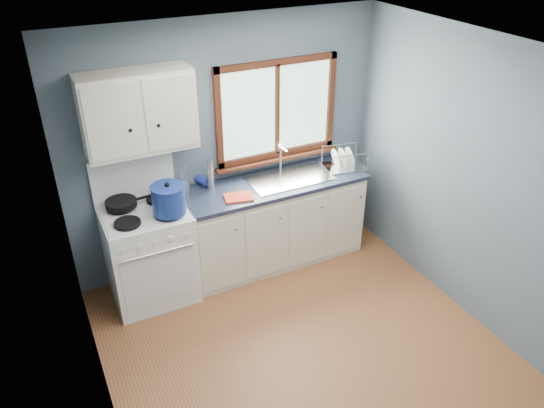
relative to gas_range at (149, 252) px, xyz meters
name	(u,v)px	position (x,y,z in m)	size (l,w,h in m)	color
floor	(314,363)	(0.95, -1.47, -0.50)	(3.20, 3.60, 0.02)	brown
ceiling	(331,62)	(0.95, -1.47, 2.02)	(3.20, 3.60, 0.02)	white
wall_back	(227,146)	(0.95, 0.34, 0.76)	(3.20, 0.02, 2.50)	slate
wall_left	(91,303)	(-0.66, -1.47, 0.76)	(0.02, 3.60, 2.50)	slate
wall_right	(487,190)	(2.56, -1.47, 0.76)	(0.02, 3.60, 2.50)	slate
gas_range	(149,252)	(0.00, 0.00, 0.00)	(0.76, 0.69, 1.36)	white
base_cabinets	(273,225)	(1.31, 0.02, -0.08)	(1.85, 0.60, 0.88)	beige
countertop	(273,184)	(1.31, 0.02, 0.41)	(1.89, 0.64, 0.04)	#192030
sink	(289,184)	(1.49, 0.02, 0.37)	(0.84, 0.46, 0.44)	silver
window	(277,117)	(1.48, 0.30, 0.98)	(1.36, 0.10, 1.03)	#9EC6A8
upper_cabinets	(138,112)	(0.10, 0.15, 1.31)	(0.95, 0.35, 0.70)	beige
skillet	(121,203)	(-0.16, 0.14, 0.49)	(0.43, 0.30, 0.06)	black
stockpot	(169,199)	(0.20, -0.16, 0.60)	(0.33, 0.33, 0.30)	navy
utensil_crock	(184,187)	(0.44, 0.16, 0.50)	(0.15, 0.15, 0.37)	silver
thermos	(210,175)	(0.70, 0.16, 0.58)	(0.07, 0.07, 0.31)	silver
soap_bottle	(208,175)	(0.69, 0.19, 0.56)	(0.10, 0.10, 0.26)	#2735A1
dish_towel	(238,197)	(0.86, -0.13, 0.44)	(0.26, 0.19, 0.02)	red
dish_rack	(344,162)	(2.11, 0.00, 0.48)	(0.46, 0.38, 0.21)	silver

